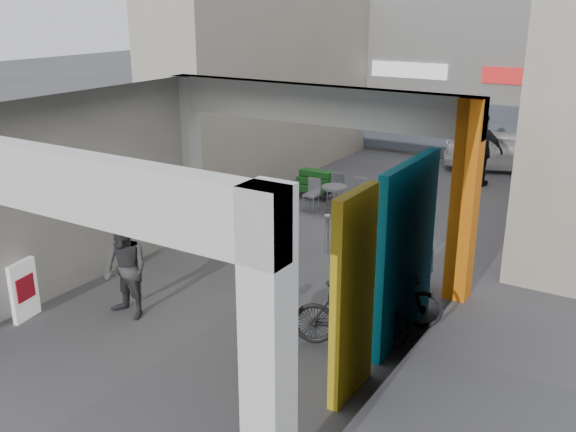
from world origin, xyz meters
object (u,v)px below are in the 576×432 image
Objects in this scene: cafe_set at (335,198)px; man_with_dog at (272,291)px; man_elderly at (416,251)px; border_collie at (262,310)px; produce_stand at (314,187)px; bicycle_front at (385,295)px; white_van at (505,150)px; man_back_turned at (126,270)px; man_crates at (482,150)px; bicycle_rear at (350,315)px.

man_with_dog is (2.38, -6.52, 0.67)m from cafe_set.
man_with_dog is 1.25× the size of man_elderly.
produce_stand is at bearing 119.49° from border_collie.
cafe_set is at bearing -69.76° from man_with_dog.
bicycle_front is at bearing -43.95° from produce_stand.
cafe_set is 6.72m from white_van.
man_back_turned reaches higher than cafe_set.
bicycle_front reaches higher than border_collie.
man_crates reaches higher than man_back_turned.
bicycle_front is (1.02, -8.97, -0.52)m from man_crates.
man_crates reaches higher than cafe_set.
cafe_set is at bearing 65.23° from man_crates.
white_van is at bearing -18.03° from bicycle_rear.
produce_stand is at bearing 51.61° from man_crates.
man_back_turned is at bearing -77.06° from produce_stand.
man_crates is 1.16× the size of bicycle_rear.
man_crates is at bearing -11.25° from bicycle_front.
cafe_set is 0.88× the size of man_elderly.
white_van reaches higher than produce_stand.
man_with_dog is 3.22m from man_elderly.
produce_stand is 0.53× the size of man_crates.
man_elderly is at bearing -109.00° from man_with_dog.
white_van reaches higher than cafe_set.
bicycle_rear is at bearing 21.73° from man_back_turned.
man_crates reaches higher than man_with_dog.
man_with_dog is 0.95× the size of man_crates.
border_collie is at bearing 31.13° from man_back_turned.
man_with_dog is (3.35, -7.14, 0.68)m from produce_stand.
white_van is at bearing 83.40° from man_back_turned.
man_crates is 1.09× the size of bicycle_front.
man_back_turned is 13.37m from white_van.
white_van reaches higher than bicycle_front.
produce_stand reaches higher than border_collie.
man_with_dog is at bearing -105.71° from man_elderly.
man_with_dog reaches higher than produce_stand.
man_back_turned is 0.83× the size of man_crates.
man_crates is (2.65, 10.97, 0.17)m from man_back_turned.
man_with_dog is 1.03× the size of bicycle_front.
produce_stand is 7.56m from man_back_turned.
man_back_turned is (-1.99, -0.96, 0.60)m from border_collie.
cafe_set is 6.91m from man_back_turned.
bicycle_rear is (1.54, 0.07, 0.29)m from border_collie.
produce_stand is at bearing 140.49° from man_elderly.
man_back_turned is at bearing 147.98° from white_van.
man_back_turned is at bearing 100.90° from bicycle_front.
man_elderly reaches higher than border_collie.
bicycle_rear is (0.95, 0.66, -0.43)m from man_with_dog.
border_collie is at bearing -44.40° from man_with_dog.
produce_stand is 6.62m from white_van.
border_collie is 12.15m from white_van.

